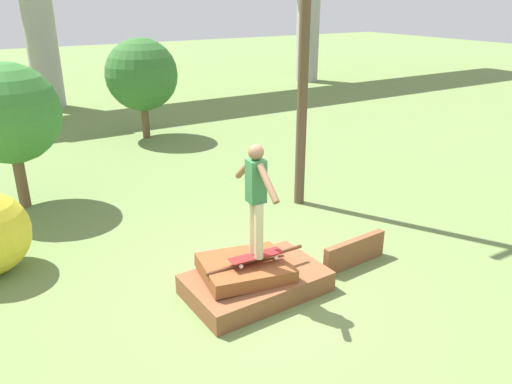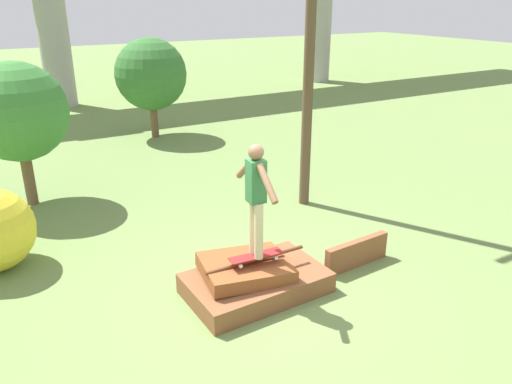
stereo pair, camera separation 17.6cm
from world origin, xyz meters
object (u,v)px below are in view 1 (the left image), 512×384
(skateboard, at_px, (256,256))
(tree_behind_left, at_px, (9,114))
(utility_pole, at_px, (305,11))
(skater, at_px, (256,194))
(tree_behind_right, at_px, (142,75))

(skateboard, xyz_separation_m, tree_behind_left, (-2.29, 5.18, 1.26))
(utility_pole, relative_size, tree_behind_left, 2.51)
(skater, height_order, utility_pole, utility_pole)
(tree_behind_left, relative_size, tree_behind_right, 0.99)
(utility_pole, bearing_deg, skateboard, -135.97)
(skater, xyz_separation_m, tree_behind_left, (-2.29, 5.18, 0.34))
(skateboard, bearing_deg, tree_behind_right, 79.70)
(skateboard, height_order, utility_pole, utility_pole)
(utility_pole, height_order, tree_behind_left, utility_pole)
(tree_behind_right, bearing_deg, skateboard, -100.30)
(skateboard, relative_size, skater, 0.49)
(tree_behind_left, height_order, tree_behind_right, tree_behind_right)
(skateboard, bearing_deg, utility_pole, 44.03)
(skater, relative_size, utility_pole, 0.22)
(utility_pole, distance_m, tree_behind_right, 6.79)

